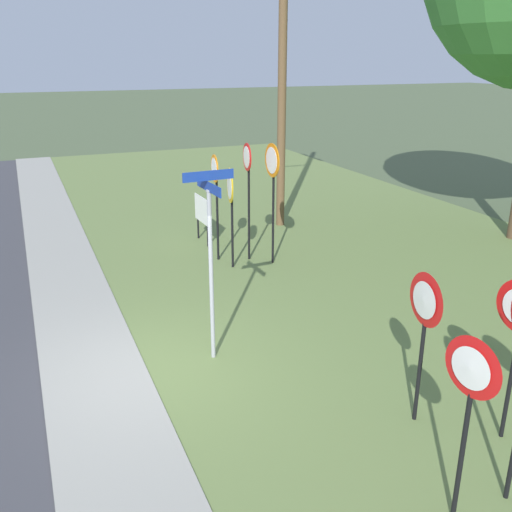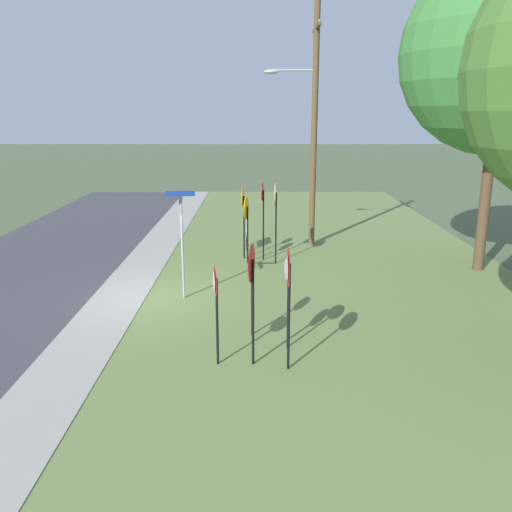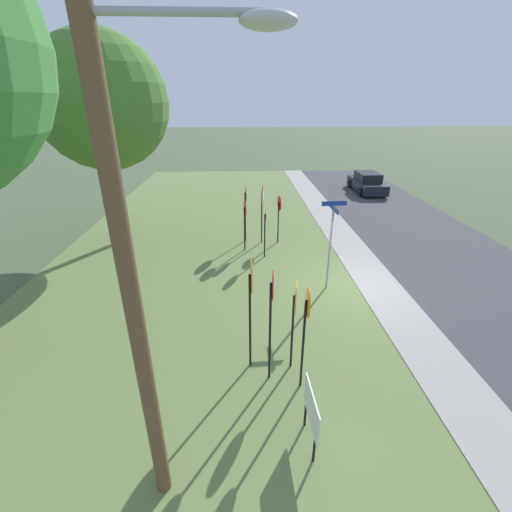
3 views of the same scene
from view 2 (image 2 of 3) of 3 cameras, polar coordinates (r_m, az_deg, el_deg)
ground_plane at (r=16.35m, az=-11.46°, el=-4.49°), size 160.00×160.00×0.00m
sidewalk_strip at (r=16.52m, az=-14.20°, el=-4.34°), size 44.00×1.60×0.06m
grass_median at (r=16.25m, az=9.81°, el=-4.45°), size 44.00×12.00×0.04m
stop_sign_near_left at (r=19.23m, az=2.02°, el=5.38°), size 0.78×0.09×2.90m
stop_sign_near_right at (r=19.38m, az=-0.99°, el=4.30°), size 0.79×0.18×2.39m
stop_sign_far_left at (r=19.68m, az=0.71°, el=5.37°), size 0.65×0.12×2.87m
stop_sign_far_center at (r=19.99m, az=-1.35°, el=4.99°), size 0.66×0.11×2.60m
yield_sign_near_left at (r=11.31m, az=-0.49°, el=-2.00°), size 0.81×0.17×2.67m
yield_sign_near_right at (r=12.97m, az=-0.56°, el=-1.61°), size 0.73×0.12×2.18m
yield_sign_far_left at (r=12.25m, az=3.28°, el=-2.42°), size 0.70×0.14×2.24m
yield_sign_far_right at (r=11.11m, az=3.35°, el=-2.41°), size 0.82×0.10×2.65m
yield_sign_center at (r=11.46m, az=-4.30°, el=-3.83°), size 0.66×0.14×2.20m
street_name_post at (r=15.69m, az=-7.75°, el=2.10°), size 0.96×0.82×3.15m
utility_pole at (r=21.98m, az=5.81°, el=14.25°), size 2.10×2.10×9.48m
notice_board at (r=21.62m, az=-0.97°, el=2.95°), size 1.10×0.08×1.25m
oak_tree_left at (r=19.80m, az=24.22°, el=18.64°), size 6.29×6.29×10.18m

